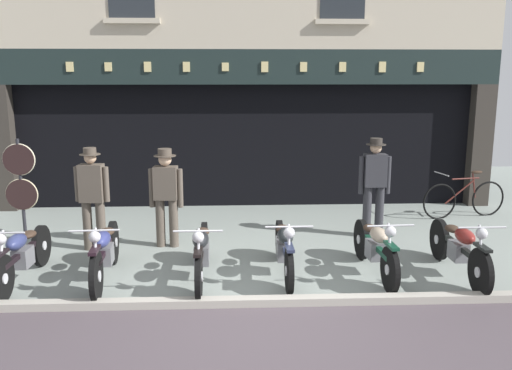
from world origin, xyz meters
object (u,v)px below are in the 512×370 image
object	(u,v)px
leaning_bicycle	(464,198)
motorcycle_center_right	(375,247)
motorcycle_center_left	(202,251)
motorcycle_right	(459,248)
motorcycle_center	(284,247)
salesman_right	(374,183)
motorcycle_left	(105,251)
tyre_sign_pole	(20,178)
motorcycle_far_left	(22,254)
advert_board_near	(353,126)
shopkeeper_center	(166,193)
salesman_left	(92,194)

from	to	relation	value
leaning_bicycle	motorcycle_center_right	bearing A→B (deg)	129.13
motorcycle_center_left	motorcycle_center_right	world-z (taller)	motorcycle_center_right
motorcycle_right	motorcycle_center	bearing A→B (deg)	-3.73
motorcycle_right	salesman_right	world-z (taller)	salesman_right
motorcycle_left	leaning_bicycle	distance (m)	7.11
tyre_sign_pole	motorcycle_left	bearing A→B (deg)	-50.08
motorcycle_far_left	salesman_right	distance (m)	5.70
salesman_right	advert_board_near	world-z (taller)	advert_board_near
motorcycle_center	motorcycle_center_right	bearing A→B (deg)	177.59
leaning_bicycle	motorcycle_center_left	bearing A→B (deg)	111.37
motorcycle_far_left	advert_board_near	size ratio (longest dim) A/B	1.76
salesman_right	shopkeeper_center	bearing A→B (deg)	5.46
motorcycle_center_left	salesman_right	world-z (taller)	salesman_right
motorcycle_left	motorcycle_center	distance (m)	2.49
motorcycle_right	advert_board_near	world-z (taller)	advert_board_near
motorcycle_far_left	advert_board_near	xyz separation A→B (m)	(5.48, 4.42, 1.30)
motorcycle_left	motorcycle_right	size ratio (longest dim) A/B	1.00
motorcycle_far_left	motorcycle_center	distance (m)	3.60
tyre_sign_pole	salesman_right	bearing A→B (deg)	-3.97
shopkeeper_center	salesman_right	bearing A→B (deg)	-168.18
motorcycle_left	advert_board_near	bearing A→B (deg)	-138.16
motorcycle_center	salesman_right	bearing A→B (deg)	-134.22
motorcycle_far_left	shopkeeper_center	size ratio (longest dim) A/B	1.19
motorcycle_left	advert_board_near	distance (m)	6.34
salesman_right	tyre_sign_pole	bearing A→B (deg)	-5.03
motorcycle_center	advert_board_near	world-z (taller)	advert_board_near
motorcycle_left	salesman_left	distance (m)	1.56
motorcycle_far_left	motorcycle_center_right	world-z (taller)	motorcycle_center_right
motorcycle_center_right	salesman_left	size ratio (longest dim) A/B	1.17
salesman_left	salesman_right	size ratio (longest dim) A/B	0.96
motorcycle_left	motorcycle_right	bearing A→B (deg)	176.00
salesman_right	leaning_bicycle	xyz separation A→B (m)	(2.16, 1.22, -0.59)
motorcycle_left	motorcycle_center	bearing A→B (deg)	179.28
motorcycle_left	motorcycle_center	size ratio (longest dim) A/B	1.04
motorcycle_center_left	motorcycle_center_right	distance (m)	2.45
motorcycle_far_left	leaning_bicycle	bearing A→B (deg)	-155.66
motorcycle_center_left	shopkeeper_center	world-z (taller)	shopkeeper_center
salesman_left	shopkeeper_center	world-z (taller)	salesman_left
motorcycle_center	salesman_left	xyz separation A→B (m)	(-2.97, 1.28, 0.51)
motorcycle_far_left	motorcycle_center	bearing A→B (deg)	-176.38
motorcycle_far_left	motorcycle_center	size ratio (longest dim) A/B	0.99
motorcycle_center_left	motorcycle_center	world-z (taller)	same
salesman_left	advert_board_near	distance (m)	5.76
motorcycle_left	shopkeeper_center	bearing A→B (deg)	-117.60
motorcycle_center	shopkeeper_center	size ratio (longest dim) A/B	1.21
motorcycle_center_left	shopkeeper_center	bearing A→B (deg)	-66.78
motorcycle_far_left	motorcycle_center_right	xyz separation A→B (m)	(4.89, 0.08, 0.00)
salesman_right	motorcycle_center_left	bearing A→B (deg)	32.58
motorcycle_left	motorcycle_center_right	xyz separation A→B (m)	(3.78, 0.07, -0.01)
motorcycle_center_left	motorcycle_center	xyz separation A→B (m)	(1.16, 0.13, -0.00)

